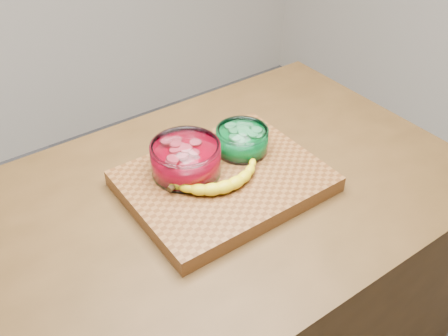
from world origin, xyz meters
TOP-DOWN VIEW (x-y plane):
  - counter at (0.00, 0.00)m, footprint 1.20×0.80m
  - cutting_board at (0.00, 0.00)m, footprint 0.45×0.35m
  - bowl_red at (-0.07, 0.06)m, footprint 0.16×0.16m
  - bowl_green at (0.09, 0.05)m, footprint 0.13×0.13m
  - banana at (-0.03, -0.02)m, footprint 0.24×0.13m

SIDE VIEW (x-z plane):
  - counter at x=0.00m, z-range 0.00..0.90m
  - cutting_board at x=0.00m, z-range 0.90..0.94m
  - banana at x=-0.03m, z-range 0.94..0.97m
  - bowl_green at x=0.09m, z-range 0.94..1.00m
  - bowl_red at x=-0.07m, z-range 0.94..1.02m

